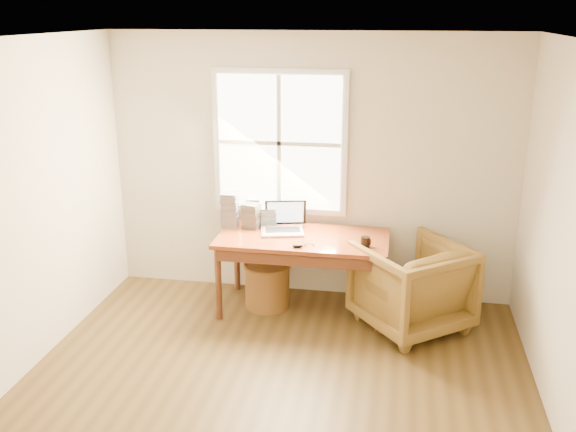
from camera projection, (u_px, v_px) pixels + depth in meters
name	position (u px, v px, depth m)	size (l,w,h in m)	color
room_shell	(263.00, 237.00, 4.32)	(4.04, 4.54, 2.64)	#533D1C
desk	(303.00, 238.00, 6.03)	(1.60, 0.80, 0.04)	brown
armchair	(412.00, 286.00, 5.78)	(0.86, 0.89, 0.81)	brown
wicker_stool	(267.00, 286.00, 6.25)	(0.43, 0.43, 0.43)	brown
laptop	(282.00, 217.00, 6.06)	(0.42, 0.44, 0.31)	#A6A8AD
mouse	(298.00, 246.00, 5.74)	(0.10, 0.06, 0.03)	black
coffee_mug	(365.00, 242.00, 5.75)	(0.08, 0.08, 0.09)	black
cd_stack_a	(253.00, 210.00, 6.38)	(0.13, 0.11, 0.25)	silver
cd_stack_b	(251.00, 216.00, 6.23)	(0.16, 0.14, 0.24)	#252429
cd_stack_c	(230.00, 210.00, 6.24)	(0.15, 0.13, 0.34)	#9FA0AC
cd_stack_d	(269.00, 217.00, 6.28)	(0.15, 0.13, 0.19)	silver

